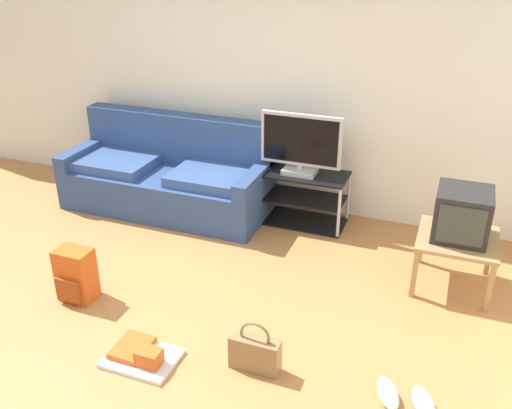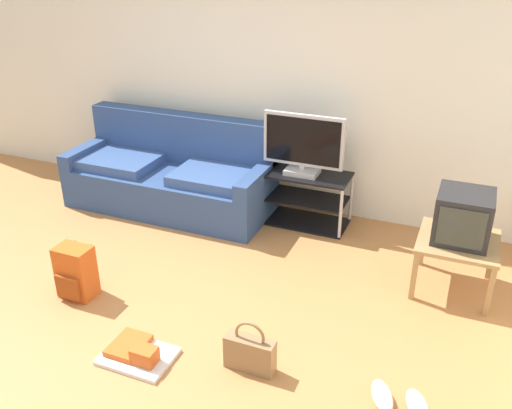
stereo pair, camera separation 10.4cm
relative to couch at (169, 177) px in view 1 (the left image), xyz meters
The scene contains 11 objects.
ground_plane 2.10m from the couch, 68.76° to the right, with size 9.00×9.80×0.02m, color #B27542.
wall_back 1.37m from the couch, 34.56° to the left, with size 9.00×0.10×2.70m, color silver.
couch is the anchor object (origin of this frame).
tv_stand 1.36m from the couch, ahead, with size 0.90×0.43×0.52m.
flat_tv 1.43m from the couch, ahead, with size 0.77×0.22×0.58m.
side_table 2.86m from the couch, ahead, with size 0.60×0.60×0.44m.
crt_tv 2.87m from the couch, ahead, with size 0.40×0.42×0.39m.
backpack 1.71m from the couch, 85.49° to the right, with size 0.27×0.26×0.42m.
handbag 2.58m from the couch, 48.97° to the right, with size 0.33×0.11×0.37m.
sneakers_pair 3.27m from the couch, 35.80° to the right, with size 0.42×0.29×0.09m.
floor_tray 2.36m from the couch, 65.87° to the right, with size 0.47×0.35×0.14m.
Camera 1 is at (1.94, -2.59, 2.52)m, focal length 38.72 mm.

